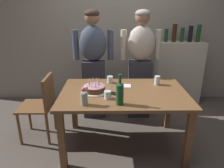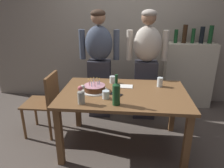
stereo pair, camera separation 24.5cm
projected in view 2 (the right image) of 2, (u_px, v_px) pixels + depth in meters
name	position (u px, v px, depth m)	size (l,w,h in m)	color
ground_plane	(123.00, 145.00, 2.74)	(10.00, 10.00, 0.00)	#564C44
back_wall	(128.00, 30.00, 3.73)	(5.20, 0.10, 2.60)	#9E9384
dining_table	(124.00, 100.00, 2.51)	(1.50, 0.96, 0.74)	brown
birthday_cake	(95.00, 88.00, 2.50)	(0.32, 0.32, 0.16)	white
water_glass_near	(160.00, 82.00, 2.64)	(0.07, 0.07, 0.12)	silver
water_glass_far	(106.00, 95.00, 2.30)	(0.08, 0.08, 0.09)	silver
water_glass_side	(113.00, 80.00, 2.77)	(0.08, 0.08, 0.09)	silver
wine_bottle	(116.00, 93.00, 2.13)	(0.08, 0.08, 0.32)	#194723
cell_phone	(116.00, 94.00, 2.41)	(0.14, 0.07, 0.01)	black
napkin_stack	(126.00, 86.00, 2.65)	(0.17, 0.13, 0.01)	white
flower_vase	(81.00, 95.00, 2.16)	(0.08, 0.08, 0.20)	#999E93
person_man_bearded	(99.00, 63.00, 3.21)	(0.61, 0.27, 1.66)	#33333D
person_woman_cardigan	(146.00, 64.00, 3.15)	(0.61, 0.27, 1.66)	#33333D
dining_chair	(46.00, 99.00, 2.83)	(0.42, 0.42, 0.87)	brown
shelf_cabinet	(188.00, 74.00, 3.68)	(0.81, 0.30, 1.42)	beige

